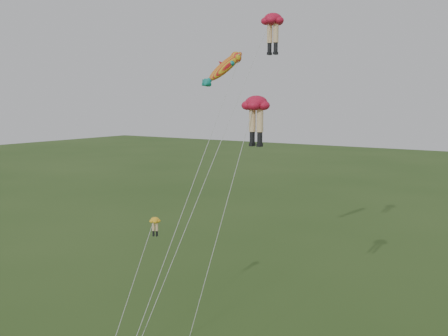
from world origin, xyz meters
The scene contains 4 objects.
legs_kite_red_high centered at (1.58, 10.97, 20.69)m, with size 3.73×13.04×21.56m.
legs_kite_red_mid centered at (5.12, 2.66, 15.08)m, with size 3.67×4.77×15.85m.
legs_kite_yellow centered at (-3.82, 4.41, 6.88)m, with size 2.35×7.24×7.77m.
fish_kite centered at (-2.04, 10.71, 17.98)m, with size 2.69×14.52×19.48m.
Camera 1 is at (18.17, -20.11, 15.51)m, focal length 40.00 mm.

